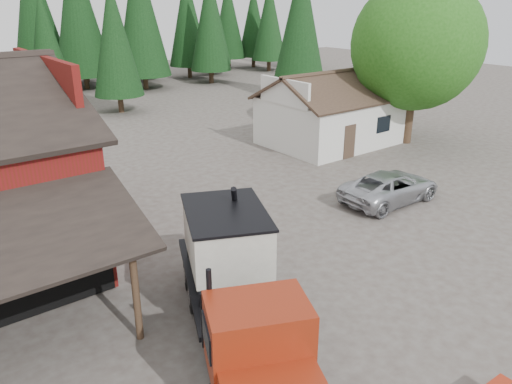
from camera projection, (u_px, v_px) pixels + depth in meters
ground at (335, 302)px, 15.64m from camera, size 120.00×120.00×0.00m
farmhouse at (331, 118)px, 31.99m from camera, size 8.60×6.42×4.65m
deciduous_tree at (417, 49)px, 30.49m from camera, size 8.00×8.00×10.20m
conifer_backdrop at (8, 99)px, 46.59m from camera, size 76.00×16.00×16.00m
near_pine_b at (114, 38)px, 39.00m from camera, size 3.96×3.96×10.40m
near_pine_c at (301, 20)px, 44.77m from camera, size 4.84×4.84×12.40m
feed_truck at (237, 284)px, 13.27m from camera, size 5.56×8.70×3.85m
silver_car at (390, 187)px, 23.05m from camera, size 5.19×2.47×1.43m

